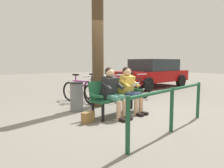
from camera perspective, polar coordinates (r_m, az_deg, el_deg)
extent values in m
plane|color=slate|center=(5.36, 2.53, -8.19)|extent=(40.00, 40.00, 0.00)
cube|color=#194C2D|center=(5.19, 1.93, -3.86)|extent=(1.65, 0.72, 0.05)
cube|color=#194C2D|center=(5.28, 0.41, -1.10)|extent=(1.60, 0.42, 0.42)
cube|color=#194C2D|center=(5.75, 7.01, -1.56)|extent=(0.13, 0.40, 0.05)
cube|color=#194C2D|center=(4.64, -4.36, -3.38)|extent=(0.13, 0.40, 0.05)
cylinder|color=black|center=(5.68, 8.10, -5.36)|extent=(0.07, 0.07, 0.40)
cylinder|color=black|center=(4.61, -2.53, -7.98)|extent=(0.07, 0.07, 0.40)
cylinder|color=black|center=(5.88, 5.40, -4.93)|extent=(0.07, 0.07, 0.40)
cylinder|color=black|center=(4.86, -5.32, -7.28)|extent=(0.07, 0.07, 0.40)
cube|color=gold|center=(5.40, 4.03, -0.42)|extent=(0.43, 0.37, 0.55)
sphere|color=#D8A884|center=(5.36, 4.22, 3.33)|extent=(0.21, 0.21, 0.21)
sphere|color=black|center=(5.37, 3.98, 3.73)|extent=(0.20, 0.20, 0.20)
cylinder|color=#334772|center=(5.38, 6.33, -2.83)|extent=(0.22, 0.42, 0.15)
cylinder|color=#D8A884|center=(5.31, 8.02, -5.88)|extent=(0.11, 0.11, 0.45)
cube|color=black|center=(5.30, 8.87, -8.03)|extent=(0.13, 0.23, 0.07)
cylinder|color=gold|center=(5.47, 6.34, 0.30)|extent=(0.14, 0.32, 0.23)
cylinder|color=#334772|center=(5.23, 4.99, -3.08)|extent=(0.22, 0.42, 0.15)
cylinder|color=#D8A884|center=(5.15, 6.71, -6.23)|extent=(0.11, 0.11, 0.45)
cube|color=black|center=(5.14, 7.58, -8.46)|extent=(0.13, 0.23, 0.07)
cylinder|color=gold|center=(5.16, 3.63, -0.02)|extent=(0.14, 0.32, 0.23)
cube|color=silver|center=(5.21, 6.57, -0.03)|extent=(0.22, 0.15, 0.09)
cube|color=#262628|center=(4.93, -0.75, -1.04)|extent=(0.43, 0.37, 0.55)
sphere|color=#D8A884|center=(4.88, -0.59, 3.07)|extent=(0.21, 0.21, 0.21)
sphere|color=black|center=(4.90, -0.84, 3.52)|extent=(0.20, 0.20, 0.20)
cylinder|color=#4C8C7A|center=(4.90, 1.75, -3.69)|extent=(0.22, 0.42, 0.15)
cylinder|color=#D8A884|center=(4.82, 3.52, -7.07)|extent=(0.11, 0.11, 0.45)
cube|color=black|center=(4.80, 4.42, -9.46)|extent=(0.13, 0.23, 0.07)
cylinder|color=#262628|center=(4.98, 1.85, -0.24)|extent=(0.14, 0.32, 0.23)
cylinder|color=#4C8C7A|center=(4.75, 0.13, -3.99)|extent=(0.22, 0.42, 0.15)
cylinder|color=#D8A884|center=(4.67, 1.91, -7.48)|extent=(0.11, 0.11, 0.45)
cube|color=black|center=(4.66, 2.83, -9.95)|extent=(0.13, 0.23, 0.07)
cylinder|color=#262628|center=(4.69, -1.42, -0.63)|extent=(0.14, 0.32, 0.23)
cube|color=olive|center=(4.57, -6.67, -9.18)|extent=(0.33, 0.23, 0.24)
cylinder|color=#4C3823|center=(6.15, -4.02, 13.32)|extent=(0.34, 0.34, 4.19)
cylinder|color=slate|center=(5.66, -9.80, -3.62)|extent=(0.35, 0.35, 0.75)
cylinder|color=black|center=(5.60, -9.88, 0.32)|extent=(0.37, 0.37, 0.03)
torus|color=black|center=(7.59, 8.75, -1.48)|extent=(0.07, 0.66, 0.66)
cylinder|color=silver|center=(7.59, 8.75, -1.48)|extent=(0.05, 0.06, 0.06)
torus|color=black|center=(8.33, 3.78, -0.74)|extent=(0.07, 0.66, 0.66)
cylinder|color=silver|center=(8.33, 3.78, -0.74)|extent=(0.05, 0.06, 0.06)
cylinder|color=black|center=(7.91, 6.18, 1.64)|extent=(0.05, 0.63, 0.04)
cylinder|color=black|center=(7.87, 6.56, 0.15)|extent=(0.05, 0.60, 0.43)
cylinder|color=black|center=(8.05, 5.29, 1.15)|extent=(0.04, 0.04, 0.55)
cube|color=black|center=(8.04, 5.31, 3.14)|extent=(0.09, 0.22, 0.05)
cylinder|color=#B2B2B7|center=(7.61, 8.27, 2.71)|extent=(0.48, 0.04, 0.03)
torus|color=black|center=(7.27, 3.75, -1.75)|extent=(0.27, 0.64, 0.66)
cylinder|color=silver|center=(7.27, 3.75, -1.75)|extent=(0.07, 0.07, 0.06)
torus|color=black|center=(8.22, 1.22, -0.82)|extent=(0.27, 0.64, 0.66)
cylinder|color=silver|center=(8.22, 1.22, -0.82)|extent=(0.07, 0.07, 0.06)
cylinder|color=#8C268C|center=(7.70, 2.42, 1.54)|extent=(0.24, 0.61, 0.04)
cylinder|color=#8C268C|center=(7.64, 2.61, 0.00)|extent=(0.23, 0.58, 0.43)
cylinder|color=#8C268C|center=(7.88, 1.97, 1.07)|extent=(0.04, 0.04, 0.55)
cube|color=black|center=(7.86, 1.98, 3.10)|extent=(0.16, 0.24, 0.05)
cylinder|color=#B2B2B7|center=(7.31, 3.49, 2.63)|extent=(0.47, 0.18, 0.03)
torus|color=black|center=(6.91, 0.67, -2.15)|extent=(0.20, 0.66, 0.66)
cylinder|color=silver|center=(6.91, 0.67, -2.15)|extent=(0.06, 0.07, 0.06)
torus|color=black|center=(7.85, -2.33, -1.16)|extent=(0.20, 0.66, 0.66)
cylinder|color=silver|center=(7.85, -2.33, -1.16)|extent=(0.06, 0.07, 0.06)
cylinder|color=#337238|center=(7.33, -0.93, 1.32)|extent=(0.18, 0.63, 0.04)
cylinder|color=#337238|center=(7.28, -0.69, -0.30)|extent=(0.17, 0.59, 0.43)
cylinder|color=#337238|center=(7.51, -1.46, 0.82)|extent=(0.04, 0.04, 0.55)
cube|color=black|center=(7.49, -1.46, 2.95)|extent=(0.14, 0.23, 0.05)
cylinder|color=#B2B2B7|center=(6.95, 0.34, 2.46)|extent=(0.48, 0.14, 0.03)
torus|color=black|center=(6.47, -3.02, -2.72)|extent=(0.12, 0.66, 0.66)
cylinder|color=silver|center=(6.47, -3.02, -2.72)|extent=(0.06, 0.06, 0.06)
torus|color=black|center=(7.38, -6.69, -1.66)|extent=(0.12, 0.66, 0.66)
cylinder|color=silver|center=(7.38, -6.69, -1.66)|extent=(0.06, 0.06, 0.06)
cylinder|color=black|center=(6.88, -5.00, 0.98)|extent=(0.10, 0.63, 0.04)
cylinder|color=black|center=(6.83, -4.70, -0.75)|extent=(0.09, 0.60, 0.43)
cylinder|color=black|center=(7.05, -5.64, 0.44)|extent=(0.04, 0.04, 0.55)
cube|color=black|center=(7.03, -5.66, 2.72)|extent=(0.11, 0.23, 0.05)
cylinder|color=#B2B2B7|center=(6.50, -3.46, 2.19)|extent=(0.48, 0.07, 0.03)
torus|color=black|center=(6.40, -5.82, -2.85)|extent=(0.24, 0.65, 0.66)
cylinder|color=silver|center=(6.40, -5.82, -2.85)|extent=(0.06, 0.07, 0.06)
torus|color=black|center=(7.14, -11.73, -2.01)|extent=(0.24, 0.65, 0.66)
cylinder|color=silver|center=(7.14, -11.73, -2.01)|extent=(0.06, 0.07, 0.06)
cylinder|color=#8C268C|center=(6.71, -8.99, 0.80)|extent=(0.21, 0.62, 0.04)
cylinder|color=#8C268C|center=(6.67, -8.49, -0.95)|extent=(0.20, 0.58, 0.43)
cylinder|color=#8C268C|center=(6.85, -10.02, 0.22)|extent=(0.04, 0.04, 0.55)
cube|color=black|center=(6.83, -10.07, 2.55)|extent=(0.15, 0.24, 0.05)
cylinder|color=#B2B2B7|center=(6.40, -6.53, 2.11)|extent=(0.47, 0.16, 0.03)
cylinder|color=#194C2D|center=(5.28, 22.79, -4.17)|extent=(0.07, 0.07, 0.85)
cylinder|color=#194C2D|center=(4.08, 16.23, -6.85)|extent=(0.07, 0.07, 0.85)
cylinder|color=#194C2D|center=(3.00, 4.41, -11.35)|extent=(0.07, 0.07, 0.85)
cylinder|color=#194C2D|center=(4.02, 16.39, -1.48)|extent=(2.61, 0.57, 0.06)
cube|color=#A50C0C|center=(11.00, 10.90, 2.21)|extent=(4.33, 2.12, 0.55)
cube|color=#262D33|center=(11.13, 11.61, 5.21)|extent=(2.43, 1.83, 0.60)
cylinder|color=black|center=(9.40, 9.87, -0.10)|extent=(0.65, 0.27, 0.64)
cylinder|color=black|center=(10.64, 2.44, 0.70)|extent=(0.65, 0.27, 0.64)
cylinder|color=black|center=(11.62, 18.58, 0.84)|extent=(0.65, 0.27, 0.64)
cylinder|color=black|center=(12.64, 11.61, 1.44)|extent=(0.65, 0.27, 0.64)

